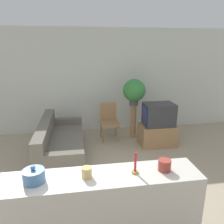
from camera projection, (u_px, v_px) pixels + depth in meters
The scene contains 13 objects.
ground_plane at pixel (87, 224), 2.85m from camera, with size 14.00×14.00×0.00m, color tan.
wall_back at pixel (79, 82), 5.71m from camera, with size 9.00×0.06×2.70m.
couch at pixel (60, 146), 4.42m from camera, with size 0.83×1.97×0.81m.
tv_stand at pixel (157, 135), 5.12m from camera, with size 0.82×0.51×0.49m.
television at pixel (158, 114), 4.97m from camera, with size 0.69×0.48×0.51m.
wooden_chair at pixel (109, 120), 5.39m from camera, with size 0.44×0.44×0.89m.
plant_stand at pixel (133, 121), 5.50m from camera, with size 0.14×0.14×0.85m.
potted_plant at pixel (134, 91), 5.27m from camera, with size 0.55×0.55×0.64m.
foreground_counter at pixel (87, 218), 2.30m from camera, with size 2.36×0.44×0.98m.
decorative_bowl at pixel (34, 176), 2.07m from camera, with size 0.21×0.21×0.17m.
candle_jar at pixel (87, 172), 2.15m from camera, with size 0.10×0.10×0.11m.
candlestick at pixel (135, 166), 2.21m from camera, with size 0.07×0.07×0.23m.
coffee_tin at pixel (164, 165), 2.27m from camera, with size 0.13×0.13×0.12m.
Camera 1 is at (-0.04, -2.33, 2.22)m, focal length 35.00 mm.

